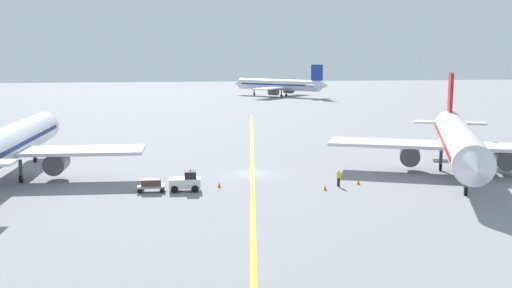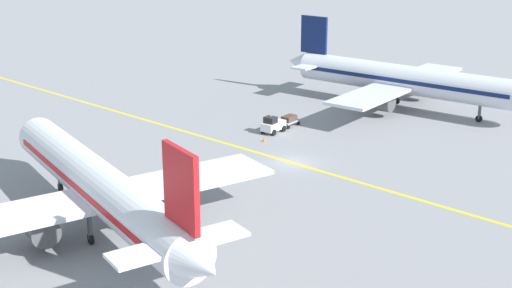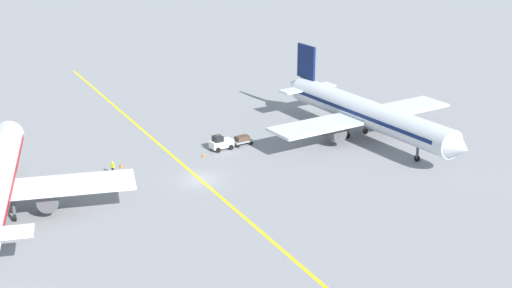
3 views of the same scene
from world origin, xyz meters
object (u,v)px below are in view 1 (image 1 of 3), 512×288
object	(u,v)px
baggage_tug_white	(186,182)
traffic_cone_near_nose	(358,182)
airplane_adjacent_stand	(458,141)
traffic_cone_by_wingtip	(325,188)
ground_crew_worker	(339,177)
airplane_distant_taxiing	(280,85)
baggage_cart_trailing	(151,184)
traffic_cone_mid_apron	(219,185)
airplane_at_gate	(8,145)

from	to	relation	value
baggage_tug_white	traffic_cone_near_nose	xyz separation A→B (m)	(17.39, 0.56, -0.63)
airplane_adjacent_stand	traffic_cone_by_wingtip	xyz separation A→B (m)	(-16.18, -5.61, -3.43)
baggage_tug_white	ground_crew_worker	size ratio (longest dim) A/B	1.80
airplane_distant_taxiing	baggage_cart_trailing	distance (m)	123.03
baggage_tug_white	traffic_cone_near_nose	distance (m)	17.41
baggage_tug_white	traffic_cone_mid_apron	distance (m)	3.55
airplane_at_gate	baggage_cart_trailing	world-z (taller)	airplane_at_gate
airplane_at_gate	airplane_distant_taxiing	distance (m)	120.95
traffic_cone_near_nose	traffic_cone_by_wingtip	bearing A→B (deg)	-152.49
airplane_at_gate	traffic_cone_by_wingtip	world-z (taller)	airplane_at_gate
airplane_at_gate	traffic_cone_by_wingtip	bearing A→B (deg)	-15.93
traffic_cone_near_nose	traffic_cone_mid_apron	bearing A→B (deg)	177.74
baggage_cart_trailing	traffic_cone_mid_apron	size ratio (longest dim) A/B	4.78
baggage_tug_white	traffic_cone_near_nose	bearing A→B (deg)	1.84
baggage_cart_trailing	airplane_at_gate	bearing A→B (deg)	153.50
airplane_distant_taxiing	traffic_cone_near_nose	size ratio (longest dim) A/B	47.76
baggage_tug_white	airplane_distant_taxiing	bearing A→B (deg)	75.93
baggage_tug_white	traffic_cone_mid_apron	world-z (taller)	baggage_tug_white
ground_crew_worker	airplane_at_gate	bearing A→B (deg)	167.31
baggage_tug_white	traffic_cone_by_wingtip	xyz separation A→B (m)	(13.42, -1.51, -0.63)
traffic_cone_near_nose	airplane_adjacent_stand	bearing A→B (deg)	16.19
airplane_distant_taxiing	ground_crew_worker	bearing A→B (deg)	-97.00
airplane_distant_taxiing	airplane_adjacent_stand	bearing A→B (deg)	-90.06
traffic_cone_by_wingtip	traffic_cone_mid_apron	bearing A→B (deg)	165.43
traffic_cone_near_nose	traffic_cone_mid_apron	world-z (taller)	same
airplane_at_gate	airplane_adjacent_stand	distance (m)	47.97
ground_crew_worker	traffic_cone_near_nose	bearing A→B (deg)	13.98
baggage_cart_trailing	airplane_adjacent_stand	bearing A→B (deg)	6.99
airplane_adjacent_stand	baggage_tug_white	distance (m)	30.00
airplane_at_gate	ground_crew_worker	world-z (taller)	airplane_at_gate
traffic_cone_mid_apron	airplane_distant_taxiing	bearing A→B (deg)	77.33
airplane_adjacent_stand	ground_crew_worker	distance (m)	15.26
airplane_distant_taxiing	ground_crew_worker	distance (m)	119.47
baggage_tug_white	baggage_cart_trailing	distance (m)	3.30
airplane_adjacent_stand	traffic_cone_near_nose	size ratio (longest dim) A/B	62.13
ground_crew_worker	traffic_cone_by_wingtip	bearing A→B (deg)	-139.06
airplane_at_gate	traffic_cone_mid_apron	distance (m)	22.76
airplane_at_gate	airplane_distant_taxiing	bearing A→B (deg)	66.64
airplane_adjacent_stand	traffic_cone_mid_apron	size ratio (longest dim) A/B	62.13
airplane_at_gate	baggage_cart_trailing	xyz separation A→B (m)	(14.95, -7.46, -2.95)
airplane_at_gate	traffic_cone_near_nose	distance (m)	36.48
airplane_distant_taxiing	traffic_cone_mid_apron	xyz separation A→B (m)	(-26.40, -117.45, -3.06)
traffic_cone_mid_apron	traffic_cone_by_wingtip	world-z (taller)	same
ground_crew_worker	traffic_cone_near_nose	size ratio (longest dim) A/B	3.05
traffic_cone_near_nose	airplane_at_gate	bearing A→B (deg)	168.94
ground_crew_worker	traffic_cone_near_nose	distance (m)	2.38
airplane_at_gate	traffic_cone_near_nose	size ratio (longest dim) A/B	64.53
airplane_at_gate	baggage_tug_white	bearing A→B (deg)	-22.41
baggage_cart_trailing	traffic_cone_near_nose	world-z (taller)	baggage_cart_trailing
baggage_tug_white	traffic_cone_by_wingtip	distance (m)	13.52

